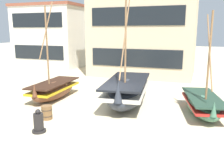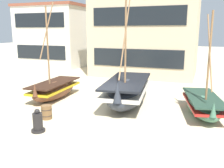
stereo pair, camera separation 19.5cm
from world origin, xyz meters
name	(u,v)px [view 1 (the left image)]	position (x,y,z in m)	size (l,w,h in m)	color
ground_plane	(106,114)	(0.00, 0.00, 0.00)	(120.00, 120.00, 0.00)	beige
fishing_boat_near_left	(54,89)	(-4.20, 1.62, 0.61)	(1.80, 4.42, 6.02)	brown
fishing_boat_centre_large	(127,91)	(0.60, 1.91, 0.83)	(2.88, 5.83, 6.72)	#2D333D
fishing_boat_far_right	(203,104)	(4.81, 1.65, 0.55)	(2.43, 4.46, 5.24)	#427056
capstan_winch	(39,123)	(-1.83, -3.25, 0.42)	(0.60, 0.60, 1.03)	black
wooden_barrel	(47,112)	(-2.42, -1.78, 0.35)	(0.56, 0.56, 0.70)	brown
harbor_building_main	(145,18)	(-0.89, 12.77, 5.46)	(9.99, 7.07, 10.90)	beige
harbor_building_annex	(51,36)	(-12.55, 14.15, 3.63)	(7.87, 5.31, 7.24)	silver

